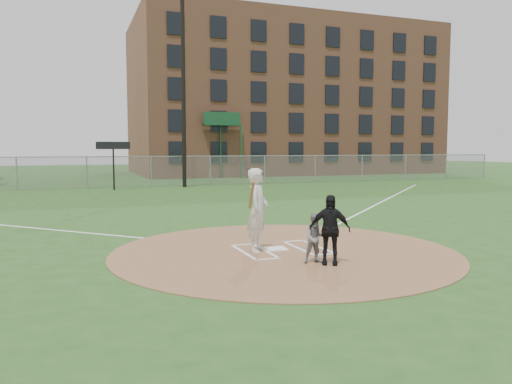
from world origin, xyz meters
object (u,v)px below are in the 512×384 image
object	(u,v)px
home_plate	(276,249)
batter_at_plate	(258,210)
catcher	(316,238)
umpire	(330,229)

from	to	relation	value
home_plate	batter_at_plate	distance (m)	1.12
home_plate	batter_at_plate	world-z (taller)	batter_at_plate
home_plate	catcher	distance (m)	1.73
home_plate	umpire	world-z (taller)	umpire
catcher	batter_at_plate	bearing A→B (deg)	125.92
catcher	umpire	xyz separation A→B (m)	(0.22, -0.21, 0.21)
home_plate	batter_at_plate	size ratio (longest dim) A/B	0.25
home_plate	catcher	bearing A→B (deg)	-80.97
umpire	batter_at_plate	world-z (taller)	batter_at_plate
catcher	batter_at_plate	size ratio (longest dim) A/B	0.54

